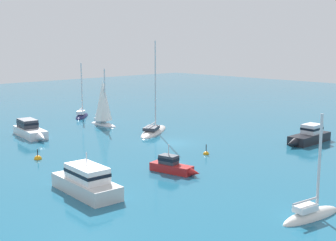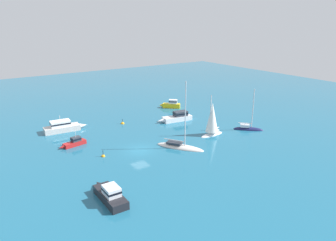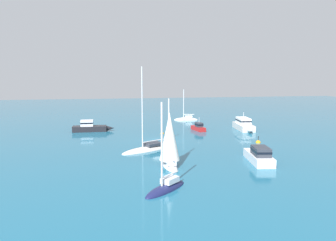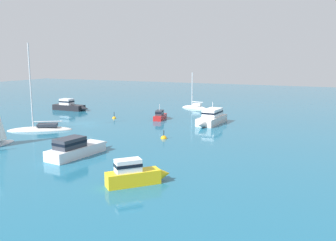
# 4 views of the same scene
# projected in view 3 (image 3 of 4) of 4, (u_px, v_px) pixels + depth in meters

# --- Properties ---
(ground_plane) EXTENTS (160.00, 160.00, 0.00)m
(ground_plane) POSITION_uv_depth(u_px,v_px,m) (161.00, 141.00, 51.28)
(ground_plane) COLOR #1E607F
(motor_cruiser) EXTENTS (2.80, 7.45, 1.87)m
(motor_cruiser) POSITION_uv_depth(u_px,v_px,m) (259.00, 155.00, 39.35)
(motor_cruiser) COLOR white
(motor_cruiser) RESTS_ON ground
(sailboat) EXTENTS (7.77, 5.86, 11.19)m
(sailboat) POSITION_uv_depth(u_px,v_px,m) (148.00, 149.00, 45.18)
(sailboat) COLOR silver
(sailboat) RESTS_ON ground
(yacht) EXTENTS (4.77, 4.80, 8.13)m
(yacht) POSITION_uv_depth(u_px,v_px,m) (166.00, 188.00, 30.07)
(yacht) COLOR #191E4C
(yacht) RESTS_ON ground
(sloop) EXTENTS (5.02, 1.92, 6.88)m
(sloop) POSITION_uv_depth(u_px,v_px,m) (186.00, 119.00, 72.66)
(sloop) COLOR silver
(sloop) RESTS_ON ground
(powerboat) EXTENTS (6.96, 1.98, 1.93)m
(powerboat) POSITION_uv_depth(u_px,v_px,m) (91.00, 127.00, 59.03)
(powerboat) COLOR black
(powerboat) RESTS_ON ground
(ketch) EXTENTS (2.23, 4.87, 7.61)m
(ketch) POSITION_uv_depth(u_px,v_px,m) (170.00, 142.00, 37.26)
(ketch) COLOR white
(ketch) RESTS_ON ground
(launch) EXTENTS (2.67, 7.78, 3.01)m
(launch) POSITION_uv_depth(u_px,v_px,m) (244.00, 125.00, 60.62)
(launch) COLOR silver
(launch) RESTS_ON ground
(motor_cruiser_1) EXTENTS (1.86, 4.62, 2.31)m
(motor_cruiser_1) POSITION_uv_depth(u_px,v_px,m) (198.00, 127.00, 60.05)
(motor_cruiser_1) COLOR #B21E1E
(motor_cruiser_1) RESTS_ON ground
(channel_buoy) EXTENTS (0.71, 0.71, 1.29)m
(channel_buoy) POSITION_uv_depth(u_px,v_px,m) (258.00, 143.00, 49.81)
(channel_buoy) COLOR orange
(channel_buoy) RESTS_ON ground
(mooring_buoy) EXTENTS (0.58, 0.58, 1.25)m
(mooring_buoy) POSITION_uv_depth(u_px,v_px,m) (162.00, 134.00, 56.94)
(mooring_buoy) COLOR orange
(mooring_buoy) RESTS_ON ground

